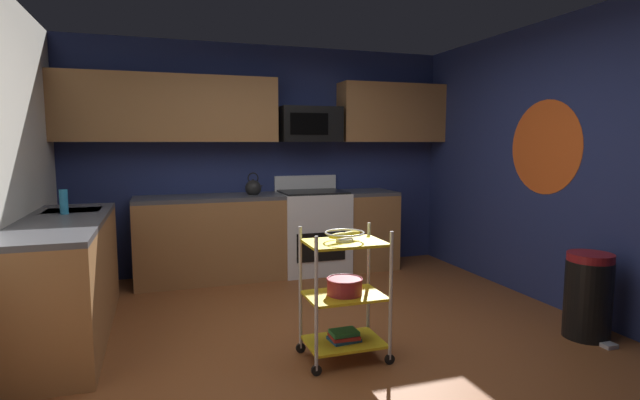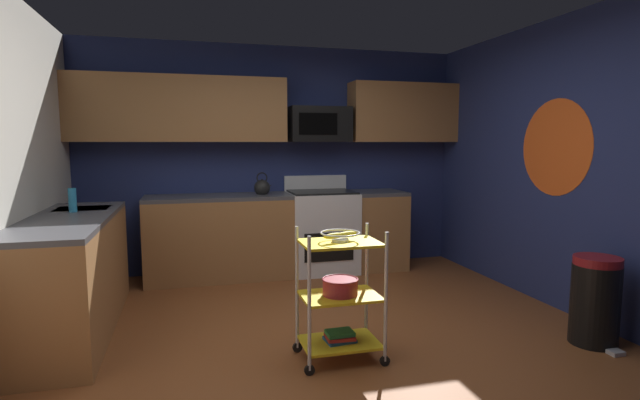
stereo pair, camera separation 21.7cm
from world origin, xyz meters
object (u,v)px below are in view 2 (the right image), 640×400
(rolling_cart, at_px, (340,296))
(mixing_bowl_large, at_px, (340,286))
(fruit_bowl, at_px, (340,235))
(microwave, at_px, (319,124))
(book_stack, at_px, (340,336))
(kettle, at_px, (262,187))
(trash_can, at_px, (595,301))
(dish_soap_bottle, at_px, (72,200))
(oven_range, at_px, (321,230))

(rolling_cart, relative_size, mixing_bowl_large, 3.63)
(fruit_bowl, bearing_deg, microwave, 78.45)
(microwave, bearing_deg, book_stack, -101.55)
(kettle, xyz_separation_m, trash_can, (2.10, -2.55, -0.67))
(microwave, relative_size, trash_can, 1.06)
(rolling_cart, bearing_deg, dish_soap_bottle, 145.46)
(oven_range, height_order, dish_soap_bottle, dish_soap_bottle)
(fruit_bowl, relative_size, book_stack, 1.27)
(rolling_cart, bearing_deg, book_stack, 79.38)
(oven_range, bearing_deg, rolling_cart, -102.07)
(fruit_bowl, xyz_separation_m, dish_soap_bottle, (-1.91, 1.32, 0.14))
(mixing_bowl_large, distance_m, trash_can, 1.93)
(rolling_cart, bearing_deg, mixing_bowl_large, 0.00)
(microwave, xyz_separation_m, trash_can, (1.42, -2.65, -1.37))
(book_stack, bearing_deg, kettle, 94.69)
(microwave, relative_size, fruit_bowl, 2.57)
(microwave, bearing_deg, rolling_cart, -101.55)
(oven_range, height_order, rolling_cart, oven_range)
(mixing_bowl_large, xyz_separation_m, dish_soap_bottle, (-1.92, 1.32, 0.50))
(book_stack, height_order, dish_soap_bottle, dish_soap_bottle)
(oven_range, distance_m, kettle, 0.86)
(oven_range, relative_size, fruit_bowl, 4.04)
(microwave, bearing_deg, fruit_bowl, -101.55)
(dish_soap_bottle, bearing_deg, microwave, 24.63)
(mixing_bowl_large, bearing_deg, oven_range, 77.97)
(microwave, distance_m, book_stack, 2.91)
(dish_soap_bottle, bearing_deg, trash_can, -22.07)
(fruit_bowl, bearing_deg, dish_soap_bottle, 145.46)
(microwave, relative_size, rolling_cart, 0.77)
(rolling_cart, bearing_deg, fruit_bowl, 0.00)
(fruit_bowl, relative_size, dish_soap_bottle, 1.36)
(oven_range, distance_m, book_stack, 2.39)
(rolling_cart, height_order, mixing_bowl_large, rolling_cart)
(oven_range, bearing_deg, book_stack, -102.07)
(mixing_bowl_large, xyz_separation_m, kettle, (-0.19, 2.31, 0.48))
(microwave, height_order, kettle, microwave)
(rolling_cart, bearing_deg, microwave, 78.45)
(book_stack, bearing_deg, mixing_bowl_large, -0.00)
(book_stack, bearing_deg, dish_soap_bottle, 145.46)
(rolling_cart, height_order, kettle, kettle)
(oven_range, height_order, fruit_bowl, oven_range)
(mixing_bowl_large, height_order, dish_soap_bottle, dish_soap_bottle)
(oven_range, relative_size, mixing_bowl_large, 4.37)
(microwave, bearing_deg, kettle, -170.99)
(book_stack, bearing_deg, microwave, 78.45)
(trash_can, bearing_deg, oven_range, 119.03)
(book_stack, distance_m, kettle, 2.47)
(fruit_bowl, bearing_deg, oven_range, 77.93)
(dish_soap_bottle, relative_size, trash_can, 0.30)
(fruit_bowl, bearing_deg, rolling_cart, 180.00)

